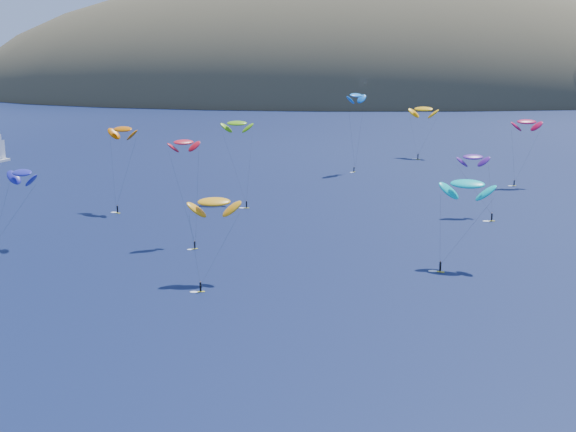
{
  "coord_description": "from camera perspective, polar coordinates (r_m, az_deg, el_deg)",
  "views": [
    {
      "loc": [
        21.28,
        -76.85,
        44.15
      ],
      "look_at": [
        11.52,
        80.0,
        9.0
      ],
      "focal_mm": 50.0,
      "sensor_mm": 36.0,
      "label": 1
    }
  ],
  "objects": [
    {
      "name": "kitesurfer_5",
      "position": [
        160.6,
        12.65,
        2.23
      ],
      "size": [
        11.98,
        10.76,
        18.99
      ],
      "rotation": [
        0.0,
        0.0,
        -0.28
      ],
      "color": "yellow",
      "rests_on": "ground"
    },
    {
      "name": "kitesurfer_3",
      "position": [
        219.75,
        -3.65,
        6.59
      ],
      "size": [
        8.64,
        13.31,
        23.61
      ],
      "rotation": [
        0.0,
        0.0,
        0.02
      ],
      "color": "yellow",
      "rests_on": "ground"
    },
    {
      "name": "kitesurfer_2",
      "position": [
        148.16,
        -5.28,
        1.0
      ],
      "size": [
        10.02,
        12.36,
        17.12
      ],
      "rotation": [
        0.0,
        0.0,
        0.19
      ],
      "color": "yellow",
      "rests_on": "ground"
    },
    {
      "name": "sailboat",
      "position": [
        308.6,
        -19.73,
        3.82
      ],
      "size": [
        9.46,
        8.25,
        11.34
      ],
      "rotation": [
        0.0,
        0.0,
        -0.26
      ],
      "color": "silver",
      "rests_on": "ground"
    },
    {
      "name": "island",
      "position": [
        641.82,
        5.21,
        7.65
      ],
      "size": [
        730.0,
        300.0,
        210.0
      ],
      "color": "#3D3526",
      "rests_on": "ground"
    },
    {
      "name": "kitesurfer_8",
      "position": [
        253.09,
        16.61,
        6.44
      ],
      "size": [
        9.9,
        5.89,
        21.86
      ],
      "rotation": [
        0.0,
        0.0,
        0.18
      ],
      "color": "yellow",
      "rests_on": "ground"
    },
    {
      "name": "kitesurfer_9",
      "position": [
        175.69,
        -7.43,
        5.2
      ],
      "size": [
        7.76,
        11.31,
        23.87
      ],
      "rotation": [
        0.0,
        0.0,
        0.54
      ],
      "color": "yellow",
      "rests_on": "ground"
    },
    {
      "name": "kitesurfer_1",
      "position": [
        212.44,
        -11.68,
        6.06
      ],
      "size": [
        9.93,
        10.57,
        23.43
      ],
      "rotation": [
        0.0,
        0.0,
        -0.48
      ],
      "color": "yellow",
      "rests_on": "ground"
    },
    {
      "name": "kitesurfer_6",
      "position": [
        207.29,
        13.03,
        4.1
      ],
      "size": [
        9.0,
        10.85,
        16.95
      ],
      "rotation": [
        0.0,
        0.0,
        0.14
      ],
      "color": "yellow",
      "rests_on": "ground"
    },
    {
      "name": "kitesurfer_11",
      "position": [
        306.66,
        9.62,
        7.51
      ],
      "size": [
        12.18,
        13.32,
        20.94
      ],
      "rotation": [
        0.0,
        0.0,
        -0.42
      ],
      "color": "yellow",
      "rests_on": "ground"
    },
    {
      "name": "kitesurfer_4",
      "position": [
        268.76,
        4.87,
        8.54
      ],
      "size": [
        8.73,
        9.48,
        27.82
      ],
      "rotation": [
        0.0,
        0.0,
        0.9
      ],
      "color": "yellow",
      "rests_on": "ground"
    },
    {
      "name": "kitesurfer_10",
      "position": [
        182.8,
        -18.4,
        2.93
      ],
      "size": [
        9.83,
        14.81,
        18.01
      ],
      "rotation": [
        0.0,
        0.0,
        -0.58
      ],
      "color": "yellow",
      "rests_on": "ground"
    }
  ]
}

